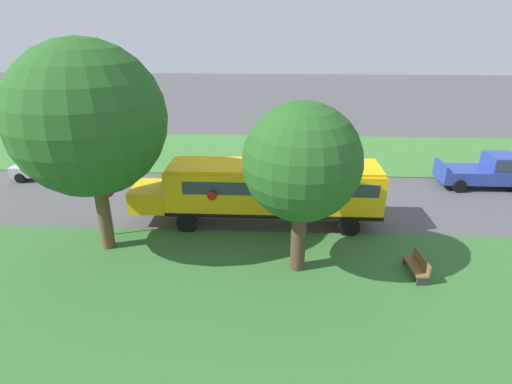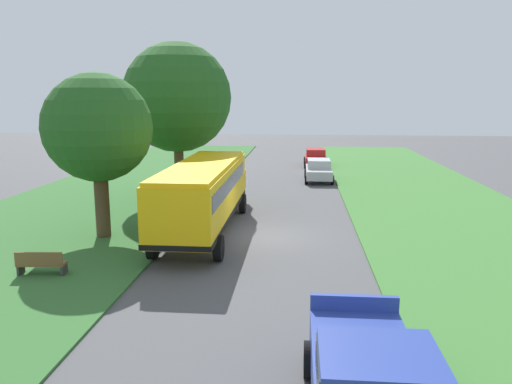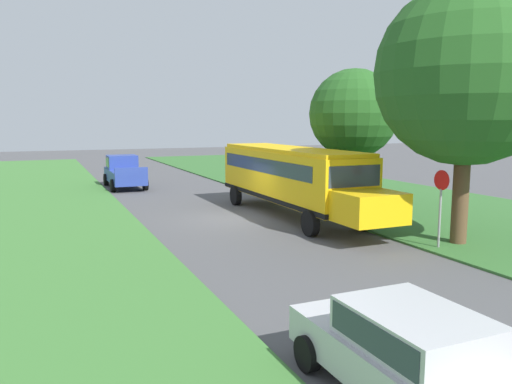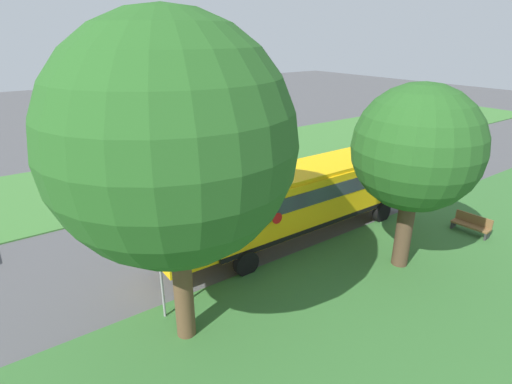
% 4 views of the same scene
% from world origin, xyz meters
% --- Properties ---
extents(ground_plane, '(120.00, 120.00, 0.00)m').
position_xyz_m(ground_plane, '(0.00, 0.00, 0.00)').
color(ground_plane, '#4C4C4F').
extents(grass_verge, '(12.00, 80.00, 0.08)m').
position_xyz_m(grass_verge, '(-10.00, 0.00, 0.04)').
color(grass_verge, '#33662D').
rests_on(grass_verge, ground).
extents(grass_far_side, '(10.00, 80.00, 0.07)m').
position_xyz_m(grass_far_side, '(9.00, 0.00, 0.04)').
color(grass_far_side, '#3D7533').
rests_on(grass_far_side, ground).
extents(school_bus, '(2.84, 12.42, 3.16)m').
position_xyz_m(school_bus, '(-2.80, 0.48, 1.92)').
color(school_bus, yellow).
rests_on(school_bus, ground).
extents(car_silver_nearest, '(2.02, 4.40, 1.56)m').
position_xyz_m(car_silver_nearest, '(2.80, 15.05, 0.88)').
color(car_silver_nearest, '#B7B7BC').
rests_on(car_silver_nearest, ground).
extents(pickup_truck, '(2.28, 5.40, 2.10)m').
position_xyz_m(pickup_truck, '(2.70, -13.13, 1.07)').
color(pickup_truck, '#283D93').
rests_on(pickup_truck, ground).
extents(oak_tree_beside_bus, '(4.53, 4.53, 7.03)m').
position_xyz_m(oak_tree_beside_bus, '(-6.99, -0.78, 4.67)').
color(oak_tree_beside_bus, '#4C3826').
rests_on(oak_tree_beside_bus, ground).
extents(oak_tree_roadside_mid, '(6.30, 6.30, 9.14)m').
position_xyz_m(oak_tree_roadside_mid, '(-5.65, 7.73, 6.10)').
color(oak_tree_roadside_mid, brown).
rests_on(oak_tree_roadside_mid, ground).
extents(stop_sign, '(0.08, 0.68, 2.74)m').
position_xyz_m(stop_sign, '(-4.60, 7.90, 1.74)').
color(stop_sign, gray).
rests_on(stop_sign, ground).
extents(park_bench, '(1.63, 0.62, 0.92)m').
position_xyz_m(park_bench, '(-7.25, -5.71, 0.47)').
color(park_bench, brown).
rests_on(park_bench, ground).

